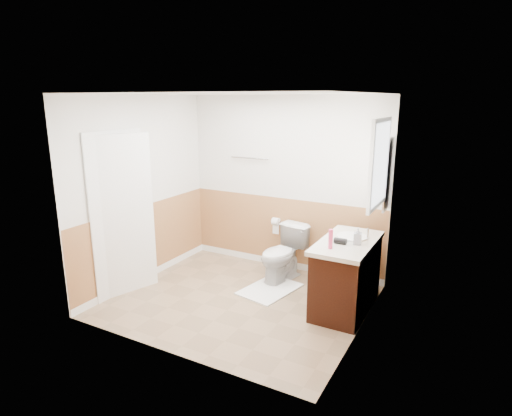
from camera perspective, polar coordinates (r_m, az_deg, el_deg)
The scene contains 32 objects.
floor at distance 5.46m, azimuth -2.22°, elevation -12.23°, with size 3.00×3.00×0.00m, color #8C7051.
ceiling at distance 4.88m, azimuth -2.52°, elevation 15.02°, with size 3.00×3.00×0.00m, color white.
wall_back at distance 6.15m, azimuth 3.85°, elevation 3.16°, with size 3.00×3.00×0.00m, color silver.
wall_front at distance 4.00m, azimuth -11.93°, elevation -3.32°, with size 3.00×3.00×0.00m, color silver.
wall_left at distance 5.91m, azimuth -14.96°, elevation 2.25°, with size 3.00×3.00×0.00m, color silver.
wall_right at distance 4.47m, azimuth 14.41°, elevation -1.60°, with size 3.00×3.00×0.00m, color silver.
wainscot_back at distance 6.33m, azimuth 3.69°, elevation -3.53°, with size 3.00×3.00×0.00m, color #AE7945.
wainscot_front at distance 4.30m, azimuth -11.30°, elevation -12.84°, with size 3.00×3.00×0.00m, color #AE7945.
wainscot_left at distance 6.10m, azimuth -14.42°, elevation -4.65°, with size 2.60×2.60×0.00m, color #AE7945.
wainscot_right at distance 4.73m, azimuth 13.70°, elevation -10.35°, with size 2.60×2.60×0.00m, color #AE7945.
toilet at distance 5.90m, azimuth 3.55°, elevation -6.14°, with size 0.42×0.74×0.76m, color silver.
bath_mat at distance 5.72m, azimuth 1.86°, elevation -10.79°, with size 0.55×0.80×0.02m, color white.
vanity_cabinet at distance 5.22m, azimuth 11.96°, elevation -9.01°, with size 0.55×1.10×0.80m, color black.
vanity_knob_left at distance 5.16m, azimuth 8.50°, elevation -7.34°, with size 0.03×0.03×0.03m, color silver.
vanity_knob_right at distance 5.33m, azimuth 9.25°, elevation -6.62°, with size 0.03×0.03×0.03m, color #B4B5BA.
countertop at distance 5.07m, azimuth 12.10°, elevation -4.58°, with size 0.60×1.15×0.05m, color beige.
sink_basin at distance 5.19m, azimuth 12.70°, elevation -3.74°, with size 0.36×0.36×0.02m, color white.
faucet at distance 5.13m, azimuth 14.67°, elevation -3.38°, with size 0.02×0.02×0.14m, color #B4B5BB.
lotion_bottle at distance 4.74m, azimuth 9.93°, elevation -4.11°, with size 0.05×0.05×0.22m, color #DC3967.
soap_dispenser at distance 4.95m, azimuth 13.42°, elevation -3.65°, with size 0.09×0.09×0.19m, color #9196A4.
hair_dryer_body at distance 4.93m, azimuth 11.20°, elevation -4.35°, with size 0.07×0.07×0.14m, color black.
hair_dryer_handle at distance 4.96m, azimuth 10.92°, elevation -4.57°, with size 0.03×0.03×0.07m, color black.
mirror_panel at distance 5.46m, azimuth 17.26°, elevation 4.31°, with size 0.02×0.35×0.90m, color silver.
window_frame at distance 4.93m, azimuth 16.15°, elevation 5.72°, with size 0.04×0.80×1.00m, color white.
window_glass at distance 4.93m, azimuth 16.33°, elevation 5.71°, with size 0.01×0.70×0.90m, color white.
door at distance 5.59m, azimuth -17.20°, elevation -1.04°, with size 0.05×0.80×2.04m, color white.
door_frame at distance 5.64m, azimuth -17.75°, elevation -0.84°, with size 0.02×0.92×2.10m, color white.
door_knob at distance 5.79m, azimuth -14.42°, elevation -1.02°, with size 0.06×0.06×0.06m, color silver.
towel_bar at distance 6.29m, azimuth -0.88°, elevation 6.69°, with size 0.02×0.02×0.62m, color silver.
tp_holder_bar at distance 6.26m, azimuth 2.66°, elevation -1.81°, with size 0.02×0.02×0.14m, color silver.
tp_roll at distance 6.26m, azimuth 2.66°, elevation -1.81°, with size 0.11×0.11×0.10m, color white.
tp_sheet at distance 6.29m, azimuth 2.65°, elevation -2.77°, with size 0.10×0.01×0.16m, color white.
Camera 1 is at (2.50, -4.18, 2.45)m, focal length 29.97 mm.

